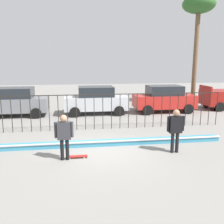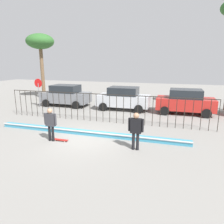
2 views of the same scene
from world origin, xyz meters
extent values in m
plane|color=gray|center=(0.00, 0.00, 0.00)|extent=(60.00, 60.00, 0.00)
cube|color=teal|center=(0.00, 0.61, 0.11)|extent=(11.00, 0.36, 0.22)
cylinder|color=#B2B2B7|center=(0.00, 0.43, 0.22)|extent=(11.00, 0.09, 0.09)
cylinder|color=black|center=(-4.67, 3.26, 0.95)|extent=(0.04, 0.04, 1.90)
cylinder|color=black|center=(-4.20, 3.26, 0.95)|extent=(0.04, 0.04, 1.90)
cylinder|color=black|center=(-3.73, 3.26, 0.95)|extent=(0.04, 0.04, 1.90)
cylinder|color=black|center=(-3.27, 3.26, 0.95)|extent=(0.04, 0.04, 1.90)
cylinder|color=black|center=(-2.80, 3.26, 0.95)|extent=(0.04, 0.04, 1.90)
cylinder|color=black|center=(-2.33, 3.26, 0.95)|extent=(0.04, 0.04, 1.90)
cylinder|color=black|center=(-1.87, 3.26, 0.95)|extent=(0.04, 0.04, 1.90)
cylinder|color=black|center=(-1.40, 3.26, 0.95)|extent=(0.04, 0.04, 1.90)
cylinder|color=black|center=(-0.93, 3.26, 0.95)|extent=(0.04, 0.04, 1.90)
cylinder|color=black|center=(-0.47, 3.26, 0.95)|extent=(0.04, 0.04, 1.90)
cylinder|color=black|center=(0.00, 3.26, 0.95)|extent=(0.04, 0.04, 1.90)
cylinder|color=black|center=(0.47, 3.26, 0.95)|extent=(0.04, 0.04, 1.90)
cylinder|color=black|center=(0.93, 3.26, 0.95)|extent=(0.04, 0.04, 1.90)
cylinder|color=black|center=(1.40, 3.26, 0.95)|extent=(0.04, 0.04, 1.90)
cylinder|color=black|center=(1.87, 3.26, 0.95)|extent=(0.04, 0.04, 1.90)
cylinder|color=black|center=(2.33, 3.26, 0.95)|extent=(0.04, 0.04, 1.90)
cylinder|color=black|center=(2.80, 3.26, 0.95)|extent=(0.04, 0.04, 1.90)
cylinder|color=black|center=(3.27, 3.26, 0.95)|extent=(0.04, 0.04, 1.90)
cylinder|color=black|center=(3.73, 3.26, 0.95)|extent=(0.04, 0.04, 1.90)
cylinder|color=black|center=(4.20, 3.26, 0.95)|extent=(0.04, 0.04, 1.90)
cylinder|color=black|center=(4.67, 3.26, 0.95)|extent=(0.04, 0.04, 1.90)
cylinder|color=black|center=(5.13, 3.26, 0.95)|extent=(0.04, 0.04, 1.90)
cylinder|color=black|center=(5.60, 3.26, 0.95)|extent=(0.04, 0.04, 1.90)
cylinder|color=black|center=(6.07, 3.26, 0.95)|extent=(0.04, 0.04, 1.90)
cylinder|color=black|center=(6.53, 3.26, 0.95)|extent=(0.04, 0.04, 1.90)
cylinder|color=black|center=(7.00, 3.26, 0.95)|extent=(0.04, 0.04, 1.90)
cube|color=black|center=(0.00, 3.26, 1.88)|extent=(14.00, 0.04, 0.04)
cylinder|color=black|center=(-1.47, -0.78, 0.40)|extent=(0.13, 0.13, 0.79)
cylinder|color=black|center=(-1.28, -0.78, 0.40)|extent=(0.13, 0.13, 0.79)
cube|color=#333338|center=(-1.38, -0.78, 1.12)|extent=(0.48, 0.21, 0.66)
sphere|color=#A87A5B|center=(-1.38, -0.78, 1.58)|extent=(0.26, 0.26, 0.26)
cylinder|color=#333338|center=(-1.67, -0.78, 1.16)|extent=(0.10, 0.10, 0.59)
cylinder|color=#333338|center=(-1.09, -0.78, 1.16)|extent=(0.10, 0.10, 0.59)
cube|color=#A51E19|center=(-0.94, -0.67, 0.06)|extent=(0.80, 0.20, 0.02)
cylinder|color=silver|center=(-0.67, -0.59, 0.03)|extent=(0.05, 0.03, 0.05)
cylinder|color=silver|center=(-0.67, -0.74, 0.03)|extent=(0.05, 0.03, 0.05)
cylinder|color=silver|center=(-1.21, -0.59, 0.03)|extent=(0.05, 0.03, 0.05)
cylinder|color=silver|center=(-1.21, -0.74, 0.03)|extent=(0.05, 0.03, 0.05)
cylinder|color=black|center=(2.84, -0.63, 0.41)|extent=(0.14, 0.14, 0.82)
cylinder|color=black|center=(3.03, -0.63, 0.41)|extent=(0.14, 0.14, 0.82)
cube|color=black|center=(2.94, -0.63, 1.15)|extent=(0.50, 0.21, 0.67)
sphere|color=#A87A5B|center=(2.94, -0.63, 1.62)|extent=(0.27, 0.27, 0.27)
cylinder|color=black|center=(2.63, -0.63, 1.19)|extent=(0.11, 0.11, 0.60)
cylinder|color=black|center=(3.24, -0.63, 1.19)|extent=(0.11, 0.11, 0.60)
cube|color=slate|center=(-4.97, 7.28, 0.79)|extent=(4.30, 1.90, 0.90)
cube|color=#1E2328|center=(-4.97, 7.28, 1.57)|extent=(2.37, 1.71, 0.66)
cylinder|color=black|center=(-3.51, 8.23, 0.34)|extent=(0.68, 0.22, 0.68)
cylinder|color=black|center=(-3.51, 6.33, 0.34)|extent=(0.68, 0.22, 0.68)
cube|color=#B7BABF|center=(0.41, 7.26, 0.79)|extent=(4.30, 1.90, 0.90)
cube|color=#1E2328|center=(0.41, 7.26, 1.57)|extent=(2.37, 1.71, 0.66)
cylinder|color=black|center=(1.87, 8.21, 0.34)|extent=(0.68, 0.22, 0.68)
cylinder|color=black|center=(1.87, 6.31, 0.34)|extent=(0.68, 0.22, 0.68)
cylinder|color=black|center=(-1.05, 8.21, 0.34)|extent=(0.68, 0.22, 0.68)
cylinder|color=black|center=(-1.05, 6.31, 0.34)|extent=(0.68, 0.22, 0.68)
cube|color=#B2231E|center=(5.31, 7.26, 0.79)|extent=(4.30, 1.90, 0.90)
cube|color=#1E2328|center=(5.31, 7.26, 1.57)|extent=(2.37, 1.71, 0.66)
cylinder|color=black|center=(6.77, 8.21, 0.34)|extent=(0.68, 0.22, 0.68)
cylinder|color=black|center=(6.77, 6.31, 0.34)|extent=(0.68, 0.22, 0.68)
cylinder|color=black|center=(3.84, 8.21, 0.34)|extent=(0.68, 0.22, 0.68)
cylinder|color=black|center=(3.84, 6.31, 0.34)|extent=(0.68, 0.22, 0.68)
cube|color=maroon|center=(8.70, 7.71, 1.62)|extent=(0.12, 1.75, 0.36)
cylinder|color=black|center=(9.39, 8.66, 0.34)|extent=(0.68, 0.22, 0.68)
cylinder|color=black|center=(9.39, 6.76, 0.34)|extent=(0.68, 0.22, 0.68)
cylinder|color=brown|center=(8.63, 9.56, 3.61)|extent=(0.36, 0.36, 7.22)
ellipsoid|color=#2D6028|center=(8.63, 9.56, 7.91)|extent=(2.52, 2.52, 1.39)
camera|label=1|loc=(-0.86, -9.55, 3.58)|focal=39.49mm
camera|label=2|loc=(4.54, -9.62, 3.98)|focal=33.83mm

